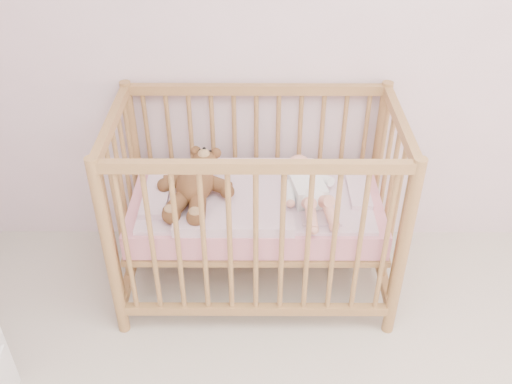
# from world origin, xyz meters

# --- Properties ---
(wall_back) EXTENTS (4.00, 0.02, 2.70)m
(wall_back) POSITION_xyz_m (0.00, 2.00, 1.35)
(wall_back) COLOR silver
(wall_back) RESTS_ON floor
(crib) EXTENTS (1.36, 0.76, 1.00)m
(crib) POSITION_xyz_m (-0.46, 1.60, 0.50)
(crib) COLOR #B4834C
(crib) RESTS_ON floor
(mattress) EXTENTS (1.22, 0.62, 0.13)m
(mattress) POSITION_xyz_m (-0.46, 1.60, 0.49)
(mattress) COLOR pink
(mattress) RESTS_ON crib
(blanket) EXTENTS (1.10, 0.58, 0.06)m
(blanket) POSITION_xyz_m (-0.46, 1.60, 0.56)
(blanket) COLOR pink
(blanket) RESTS_ON mattress
(baby) EXTENTS (0.38, 0.61, 0.14)m
(baby) POSITION_xyz_m (-0.22, 1.58, 0.64)
(baby) COLOR white
(baby) RESTS_ON blanket
(teddy_bear) EXTENTS (0.48, 0.61, 0.16)m
(teddy_bear) POSITION_xyz_m (-0.75, 1.58, 0.65)
(teddy_bear) COLOR brown
(teddy_bear) RESTS_ON blanket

